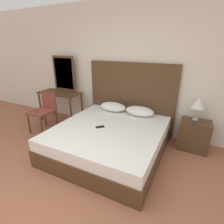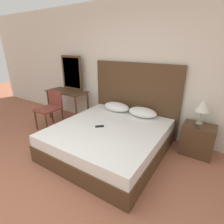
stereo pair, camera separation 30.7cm
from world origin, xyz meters
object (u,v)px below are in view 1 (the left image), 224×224
at_px(chair, 44,109).
at_px(nightstand, 194,135).
at_px(table_lamp, 198,103).
at_px(vanity_desk, 60,97).
at_px(phone_on_nightstand, 194,123).
at_px(bed, 110,139).
at_px(phone_on_bed, 100,127).

bearing_deg(chair, nightstand, 11.73).
xyz_separation_m(table_lamp, vanity_desk, (-3.05, -0.17, -0.25)).
bearing_deg(vanity_desk, phone_on_nightstand, 0.06).
distance_m(bed, phone_on_nightstand, 1.52).
bearing_deg(table_lamp, phone_on_nightstand, -93.48).
xyz_separation_m(nightstand, chair, (-3.06, -0.64, 0.22)).
relative_size(phone_on_nightstand, vanity_desk, 0.15).
bearing_deg(phone_on_bed, table_lamp, 31.61).
distance_m(phone_on_bed, table_lamp, 1.78).
bearing_deg(phone_on_nightstand, bed, -153.37).
relative_size(table_lamp, phone_on_nightstand, 2.60).
xyz_separation_m(nightstand, phone_on_nightstand, (-0.04, -0.09, 0.29)).
xyz_separation_m(bed, nightstand, (1.36, 0.76, 0.04)).
bearing_deg(chair, bed, -4.11).
bearing_deg(chair, vanity_desk, 91.98).
height_order(nightstand, vanity_desk, vanity_desk).
relative_size(bed, phone_on_bed, 12.38).
bearing_deg(nightstand, vanity_desk, -178.20).
height_order(vanity_desk, chair, chair).
bearing_deg(table_lamp, chair, -166.82).
bearing_deg(vanity_desk, phone_on_bed, -25.33).
xyz_separation_m(table_lamp, phone_on_nightstand, (-0.01, -0.17, -0.31)).
bearing_deg(phone_on_bed, bed, 28.67).
bearing_deg(bed, table_lamp, 31.93).
relative_size(nightstand, table_lamp, 1.33).
height_order(phone_on_bed, phone_on_nightstand, phone_on_nightstand).
xyz_separation_m(phone_on_bed, phone_on_nightstand, (1.47, 0.75, 0.08)).
bearing_deg(vanity_desk, bed, -21.07).
bearing_deg(phone_on_bed, chair, 172.54).
relative_size(vanity_desk, chair, 1.25).
xyz_separation_m(bed, phone_on_bed, (-0.15, -0.08, 0.25)).
distance_m(phone_on_bed, phone_on_nightstand, 1.65).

